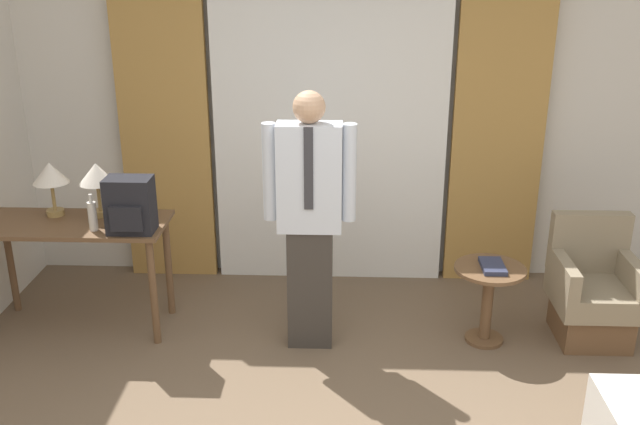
% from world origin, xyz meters
% --- Properties ---
extents(wall_back, '(10.00, 0.06, 2.70)m').
position_xyz_m(wall_back, '(0.00, 2.79, 1.35)').
color(wall_back, silver).
rests_on(wall_back, ground_plane).
extents(curtain_sheer_center, '(1.76, 0.06, 2.58)m').
position_xyz_m(curtain_sheer_center, '(0.00, 2.66, 1.29)').
color(curtain_sheer_center, white).
rests_on(curtain_sheer_center, ground_plane).
extents(curtain_drape_left, '(0.68, 0.06, 2.58)m').
position_xyz_m(curtain_drape_left, '(-1.26, 2.66, 1.29)').
color(curtain_drape_left, '#B28442').
rests_on(curtain_drape_left, ground_plane).
extents(curtain_drape_right, '(0.68, 0.06, 2.58)m').
position_xyz_m(curtain_drape_right, '(1.26, 2.66, 1.29)').
color(curtain_drape_right, '#B28442').
rests_on(curtain_drape_right, ground_plane).
extents(desk, '(1.26, 0.54, 0.78)m').
position_xyz_m(desk, '(-1.70, 1.78, 0.66)').
color(desk, brown).
rests_on(desk, ground_plane).
extents(table_lamp_left, '(0.24, 0.24, 0.37)m').
position_xyz_m(table_lamp_left, '(-1.86, 1.91, 1.06)').
color(table_lamp_left, '#9E7F47').
rests_on(table_lamp_left, desk).
extents(table_lamp_right, '(0.24, 0.24, 0.37)m').
position_xyz_m(table_lamp_right, '(-1.55, 1.91, 1.06)').
color(table_lamp_right, '#9E7F47').
rests_on(table_lamp_right, desk).
extents(bottle_near_edge, '(0.06, 0.06, 0.25)m').
position_xyz_m(bottle_near_edge, '(-1.51, 1.64, 0.88)').
color(bottle_near_edge, silver).
rests_on(bottle_near_edge, desk).
extents(backpack, '(0.30, 0.22, 0.36)m').
position_xyz_m(backpack, '(-1.25, 1.63, 0.96)').
color(backpack, black).
rests_on(backpack, desk).
extents(person, '(0.58, 0.20, 1.71)m').
position_xyz_m(person, '(-0.10, 1.60, 0.94)').
color(person, '#38332D').
rests_on(person, ground_plane).
extents(armchair, '(0.53, 0.55, 0.83)m').
position_xyz_m(armchair, '(1.79, 1.77, 0.32)').
color(armchair, brown).
rests_on(armchair, ground_plane).
extents(side_table, '(0.47, 0.47, 0.54)m').
position_xyz_m(side_table, '(1.08, 1.68, 0.37)').
color(side_table, brown).
rests_on(side_table, ground_plane).
extents(book, '(0.15, 0.25, 0.03)m').
position_xyz_m(book, '(1.09, 1.67, 0.56)').
color(book, '#2D334C').
rests_on(book, side_table).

